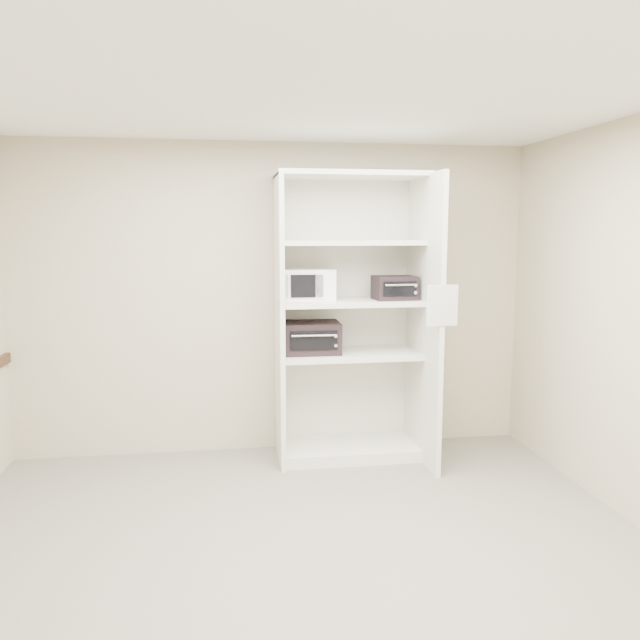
{
  "coord_description": "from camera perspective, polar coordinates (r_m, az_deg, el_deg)",
  "views": [
    {
      "loc": [
        -0.41,
        -3.45,
        1.94
      ],
      "look_at": [
        0.31,
        1.31,
        1.26
      ],
      "focal_mm": 35.0,
      "sensor_mm": 36.0,
      "label": 1
    }
  ],
  "objects": [
    {
      "name": "floor",
      "position": [
        3.98,
        -1.67,
        -21.13
      ],
      "size": [
        4.5,
        4.0,
        0.01
      ],
      "primitive_type": "cube",
      "color": "#655F57",
      "rests_on": "ground"
    },
    {
      "name": "ceiling",
      "position": [
        3.55,
        -1.86,
        20.42
      ],
      "size": [
        4.5,
        4.0,
        0.01
      ],
      "primitive_type": "cube",
      "color": "white"
    },
    {
      "name": "wall_back",
      "position": [
        5.49,
        -4.22,
        1.9
      ],
      "size": [
        4.5,
        0.02,
        2.7
      ],
      "primitive_type": "cube",
      "color": "#BBB093",
      "rests_on": "ground"
    },
    {
      "name": "wall_front",
      "position": [
        1.62,
        6.86,
        -13.51
      ],
      "size": [
        4.5,
        0.02,
        2.7
      ],
      "primitive_type": "cube",
      "color": "#BBB093",
      "rests_on": "ground"
    },
    {
      "name": "shelving_unit",
      "position": [
        5.32,
        3.22,
        -0.67
      ],
      "size": [
        1.24,
        0.92,
        2.42
      ],
      "color": "silver",
      "rests_on": "floor"
    },
    {
      "name": "microwave",
      "position": [
        5.26,
        -1.08,
        3.29
      ],
      "size": [
        0.44,
        0.34,
        0.26
      ],
      "primitive_type": "cube",
      "rotation": [
        0.0,
        0.0,
        -0.04
      ],
      "color": "white",
      "rests_on": "shelving_unit"
    },
    {
      "name": "toaster_oven_upper",
      "position": [
        5.3,
        6.84,
        2.94
      ],
      "size": [
        0.36,
        0.28,
        0.2
      ],
      "primitive_type": "cube",
      "rotation": [
        0.0,
        0.0,
        0.07
      ],
      "color": "black",
      "rests_on": "shelving_unit"
    },
    {
      "name": "toaster_oven_lower",
      "position": [
        5.28,
        -0.8,
        -1.6
      ],
      "size": [
        0.48,
        0.37,
        0.26
      ],
      "primitive_type": "cube",
      "rotation": [
        0.0,
        0.0,
        -0.02
      ],
      "color": "black",
      "rests_on": "shelving_unit"
    },
    {
      "name": "paper_sign",
      "position": [
        4.83,
        11.14,
        1.3
      ],
      "size": [
        0.24,
        0.02,
        0.31
      ],
      "primitive_type": "cube",
      "rotation": [
        0.0,
        0.0,
        0.07
      ],
      "color": "white",
      "rests_on": "shelving_unit"
    }
  ]
}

